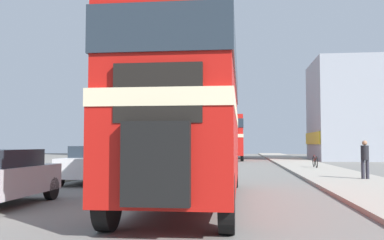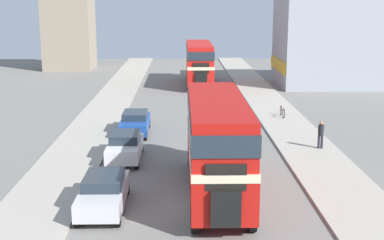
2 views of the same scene
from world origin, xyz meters
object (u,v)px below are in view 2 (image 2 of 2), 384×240
at_px(double_decker_bus, 217,138).
at_px(bicycle_on_pavement, 282,112).
at_px(car_parked_far, 135,122).
at_px(pedestrian_walking, 321,133).
at_px(car_parked_mid, 125,146).
at_px(bus_distant, 199,60).
at_px(car_parked_near, 104,192).

xyz_separation_m(double_decker_bus, bicycle_on_pavement, (5.99, 15.94, -2.11)).
height_order(car_parked_far, bicycle_on_pavement, car_parked_far).
bearing_deg(car_parked_far, pedestrian_walking, -21.01).
relative_size(car_parked_mid, pedestrian_walking, 2.57).
distance_m(bus_distant, car_parked_mid, 27.56).
relative_size(bus_distant, pedestrian_walking, 6.84).
bearing_deg(double_decker_bus, car_parked_mid, 130.96).
distance_m(bus_distant, pedestrian_walking, 26.14).
height_order(car_parked_far, pedestrian_walking, pedestrian_walking).
distance_m(car_parked_mid, pedestrian_walking, 11.37).
distance_m(car_parked_far, pedestrian_walking, 11.98).
xyz_separation_m(double_decker_bus, bus_distant, (0.31, 32.43, -0.02)).
height_order(bus_distant, car_parked_mid, bus_distant).
xyz_separation_m(bus_distant, car_parked_far, (-4.93, -21.04, -1.82)).
bearing_deg(car_parked_far, bus_distant, 76.82).
bearing_deg(car_parked_mid, bicycle_on_pavement, 44.74).
relative_size(car_parked_near, bicycle_on_pavement, 2.54).
relative_size(bus_distant, car_parked_near, 2.48).
bearing_deg(bicycle_on_pavement, bus_distant, 109.01).
distance_m(double_decker_bus, car_parked_far, 12.42).
distance_m(bus_distant, car_parked_far, 21.69).
bearing_deg(car_parked_near, bicycle_on_pavement, 58.51).
distance_m(car_parked_far, bicycle_on_pavement, 11.55).
distance_m(car_parked_near, car_parked_far, 13.13).
xyz_separation_m(bus_distant, car_parked_near, (-5.15, -34.17, -1.81)).
xyz_separation_m(car_parked_near, car_parked_far, (0.23, 13.13, -0.00)).
relative_size(bus_distant, car_parked_far, 2.51).
xyz_separation_m(bus_distant, bicycle_on_pavement, (5.68, -16.49, -2.09)).
xyz_separation_m(pedestrian_walking, bicycle_on_pavement, (-0.57, 8.85, -0.55)).
relative_size(double_decker_bus, car_parked_far, 2.31).
xyz_separation_m(double_decker_bus, car_parked_far, (-4.61, 11.39, -1.84)).
bearing_deg(pedestrian_walking, bus_distant, 103.86).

